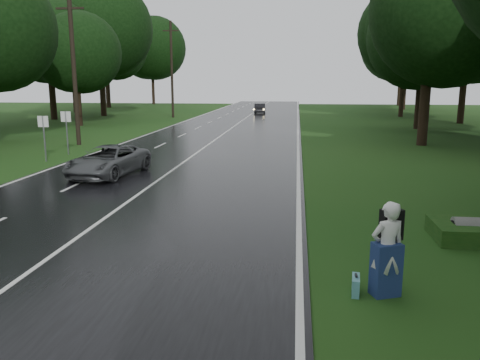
% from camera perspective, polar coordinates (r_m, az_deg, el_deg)
% --- Properties ---
extents(ground, '(160.00, 160.00, 0.00)m').
position_cam_1_polar(ground, '(11.98, -22.29, -9.14)').
color(ground, '#1D4013').
rests_on(ground, ground).
extents(road, '(12.00, 140.00, 0.04)m').
position_cam_1_polar(road, '(30.54, -4.03, 4.00)').
color(road, black).
rests_on(road, ground).
extents(lane_center, '(0.12, 140.00, 0.01)m').
position_cam_1_polar(lane_center, '(30.54, -4.03, 4.05)').
color(lane_center, silver).
rests_on(lane_center, road).
extents(grey_car, '(2.79, 4.91, 1.29)m').
position_cam_1_polar(grey_car, '(21.63, -15.39, 2.23)').
color(grey_car, '#46494B').
rests_on(grey_car, road).
extents(far_car, '(1.53, 3.88, 1.26)m').
position_cam_1_polar(far_car, '(62.15, 2.39, 8.51)').
color(far_car, black).
rests_on(far_car, road).
extents(hitchhiker, '(0.80, 0.77, 1.88)m').
position_cam_1_polar(hitchhiker, '(9.68, 17.12, -8.20)').
color(hitchhiker, silver).
rests_on(hitchhiker, ground).
extents(suitcase, '(0.20, 0.51, 0.35)m').
position_cam_1_polar(suitcase, '(9.82, 13.60, -12.08)').
color(suitcase, teal).
rests_on(suitcase, ground).
extents(culvert, '(1.20, 0.60, 0.60)m').
position_cam_1_polar(culvert, '(14.07, 26.23, -6.41)').
color(culvert, slate).
rests_on(culvert, ground).
extents(utility_pole_mid, '(1.80, 0.28, 9.47)m').
position_cam_1_polar(utility_pole_mid, '(33.23, -18.61, 4.01)').
color(utility_pole_mid, black).
rests_on(utility_pole_mid, ground).
extents(utility_pole_far, '(1.80, 0.28, 10.67)m').
position_cam_1_polar(utility_pole_far, '(56.16, -7.97, 7.39)').
color(utility_pole_far, black).
rests_on(utility_pole_far, ground).
extents(road_sign_a, '(0.56, 0.10, 2.35)m').
position_cam_1_polar(road_sign_a, '(26.81, -22.06, 2.06)').
color(road_sign_a, white).
rests_on(road_sign_a, ground).
extents(road_sign_b, '(0.58, 0.10, 2.43)m').
position_cam_1_polar(road_sign_b, '(28.98, -19.74, 2.89)').
color(road_sign_b, white).
rests_on(road_sign_b, ground).
extents(tree_left_e, '(7.40, 7.40, 11.56)m').
position_cam_1_polar(tree_left_e, '(47.64, -18.57, 6.15)').
color(tree_left_e, black).
rests_on(tree_left_e, ground).
extents(tree_left_f, '(11.20, 11.20, 17.50)m').
position_cam_1_polar(tree_left_f, '(60.54, -15.89, 7.36)').
color(tree_left_f, black).
rests_on(tree_left_f, ground).
extents(tree_right_d, '(9.26, 9.26, 14.47)m').
position_cam_1_polar(tree_right_d, '(33.40, 20.78, 3.90)').
color(tree_right_d, black).
rests_on(tree_right_d, ground).
extents(tree_right_e, '(8.45, 8.45, 13.21)m').
position_cam_1_polar(tree_right_e, '(44.80, 20.29, 5.73)').
color(tree_right_e, black).
rests_on(tree_right_e, ground).
extents(tree_right_f, '(10.46, 10.46, 16.34)m').
position_cam_1_polar(tree_right_f, '(59.75, 18.55, 7.15)').
color(tree_right_f, black).
rests_on(tree_right_f, ground).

